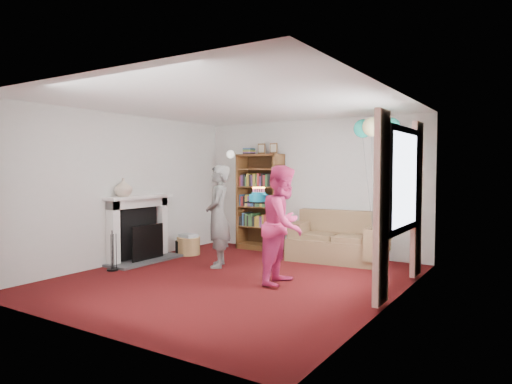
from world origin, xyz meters
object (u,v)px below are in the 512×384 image
Objects in this scene: sofa at (339,242)px; person_magenta at (284,225)px; person_striped at (218,216)px; birthday_cake at (259,198)px; bookcase at (261,203)px.

sofa is 1.96m from person_magenta.
birthday_cake is at bearing 37.11° from person_striped.
birthday_cake is at bearing 85.56° from person_magenta.
bookcase reaches higher than person_magenta.
person_magenta reaches higher than birthday_cake.
person_magenta is at bearing 2.53° from birthday_cake.
sofa is 4.96× the size of birthday_cake.
person_striped is 5.11× the size of birthday_cake.
birthday_cake is (1.30, -2.14, 0.25)m from bookcase.
sofa is 0.98× the size of person_magenta.
birthday_cake is (-0.40, -0.02, 0.36)m from person_magenta.
sofa is at bearing 104.38° from person_striped.
person_magenta is at bearing -96.25° from sofa.
birthday_cake is at bearing -107.95° from sofa.
bookcase is at bearing 31.61° from person_magenta.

